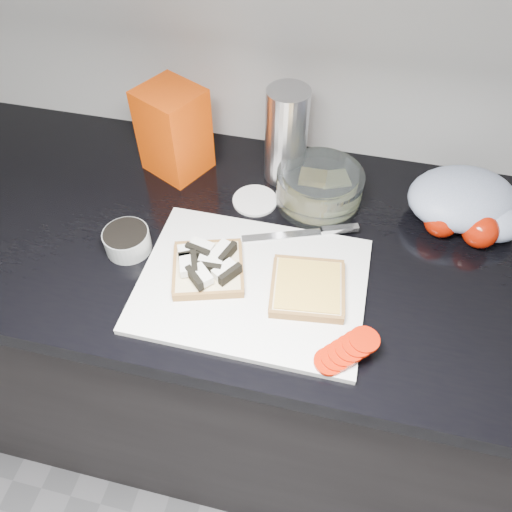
{
  "coord_description": "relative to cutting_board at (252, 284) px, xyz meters",
  "views": [
    {
      "loc": [
        0.06,
        0.55,
        1.62
      ],
      "look_at": [
        -0.07,
        1.1,
        0.95
      ],
      "focal_mm": 35.0,
      "sensor_mm": 36.0,
      "label": 1
    }
  ],
  "objects": [
    {
      "name": "countertop",
      "position": [
        0.07,
        0.13,
        -0.03
      ],
      "size": [
        3.5,
        0.64,
        0.04
      ],
      "primitive_type": "cube",
      "color": "black",
      "rests_on": "base_cabinet"
    },
    {
      "name": "tub_lid",
      "position": [
        -0.05,
        0.22,
        -0.0
      ],
      "size": [
        0.12,
        0.12,
        0.01
      ],
      "primitive_type": "cylinder",
      "rotation": [
        0.0,
        0.0,
        -0.34
      ],
      "color": "white",
      "rests_on": "countertop"
    },
    {
      "name": "base_cabinet",
      "position": [
        0.07,
        0.13,
        -0.48
      ],
      "size": [
        3.5,
        0.6,
        0.86
      ],
      "primitive_type": "cube",
      "color": "black",
      "rests_on": "ground"
    },
    {
      "name": "whole_tomatoes",
      "position": [
        0.36,
        0.21,
        0.03
      ],
      "size": [
        0.14,
        0.08,
        0.07
      ],
      "rotation": [
        0.0,
        0.0,
        0.15
      ],
      "color": "#AB1703",
      "rests_on": "countertop"
    },
    {
      "name": "steel_canister",
      "position": [
        -0.0,
        0.31,
        0.1
      ],
      "size": [
        0.09,
        0.09,
        0.21
      ],
      "primitive_type": "cylinder",
      "color": "#BCBCC1",
      "rests_on": "countertop"
    },
    {
      "name": "bread_right",
      "position": [
        0.1,
        0.0,
        0.01
      ],
      "size": [
        0.15,
        0.15,
        0.02
      ],
      "rotation": [
        0.0,
        0.0,
        0.12
      ],
      "color": "#CBBB8F",
      "rests_on": "cutting_board"
    },
    {
      "name": "glass_bowl",
      "position": [
        0.08,
        0.25,
        0.03
      ],
      "size": [
        0.18,
        0.18,
        0.07
      ],
      "rotation": [
        0.0,
        0.0,
        0.02
      ],
      "color": "silver",
      "rests_on": "countertop"
    },
    {
      "name": "bread_left",
      "position": [
        -0.08,
        0.01,
        0.02
      ],
      "size": [
        0.16,
        0.16,
        0.04
      ],
      "rotation": [
        0.0,
        0.0,
        0.3
      ],
      "color": "#CBBB8F",
      "rests_on": "cutting_board"
    },
    {
      "name": "knife",
      "position": [
        0.09,
        0.15,
        0.01
      ],
      "size": [
        0.22,
        0.09,
        0.01
      ],
      "rotation": [
        0.0,
        0.0,
        0.36
      ],
      "color": "#B4B4B9",
      "rests_on": "cutting_board"
    },
    {
      "name": "seed_tub",
      "position": [
        -0.25,
        0.03,
        0.02
      ],
      "size": [
        0.09,
        0.09,
        0.04
      ],
      "color": "gray",
      "rests_on": "countertop"
    },
    {
      "name": "bread_bag",
      "position": [
        -0.24,
        0.29,
        0.09
      ],
      "size": [
        0.16,
        0.15,
        0.19
      ],
      "primitive_type": "cube",
      "rotation": [
        0.0,
        0.0,
        -0.46
      ],
      "color": "red",
      "rests_on": "countertop"
    },
    {
      "name": "cutting_board",
      "position": [
        0.0,
        0.0,
        0.0
      ],
      "size": [
        0.4,
        0.3,
        0.01
      ],
      "primitive_type": "cube",
      "color": "silver",
      "rests_on": "countertop"
    },
    {
      "name": "tomato_slices",
      "position": [
        0.18,
        -0.11,
        0.02
      ],
      "size": [
        0.11,
        0.1,
        0.02
      ],
      "rotation": [
        0.0,
        0.0,
        0.23
      ],
      "color": "#AB1703",
      "rests_on": "cutting_board"
    },
    {
      "name": "grocery_bag",
      "position": [
        0.37,
        0.26,
        0.04
      ],
      "size": [
        0.26,
        0.23,
        0.09
      ],
      "rotation": [
        0.0,
        0.0,
        0.34
      ],
      "color": "silver",
      "rests_on": "countertop"
    }
  ]
}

